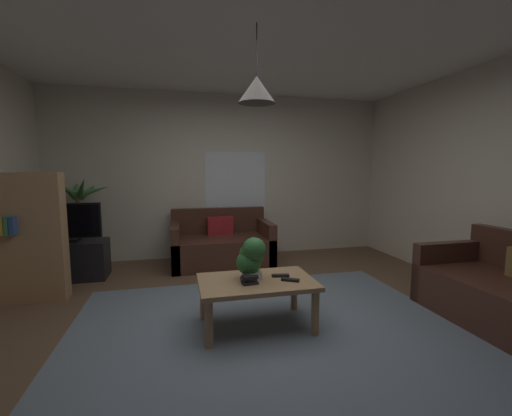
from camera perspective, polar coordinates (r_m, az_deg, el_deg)
floor at (r=3.29m, az=1.29°, el=-19.29°), size 5.38×5.05×0.02m
rug at (r=3.11m, az=2.29°, el=-20.62°), size 3.50×2.78×0.01m
wall_back at (r=5.47m, az=-5.53°, el=5.48°), size 5.50×0.06×2.64m
wall_right at (r=4.50m, az=37.19°, el=3.90°), size 0.06×5.05×2.64m
ceiling at (r=3.20m, az=1.43°, el=29.03°), size 5.38×5.05×0.02m
window_pane at (r=5.47m, az=-3.54°, el=3.83°), size 1.00×0.01×1.12m
couch_under_window at (r=5.06m, az=-5.98°, el=-6.56°), size 1.48×0.87×0.82m
couch_right_side at (r=3.93m, az=37.12°, el=-11.80°), size 0.87×1.34×0.82m
coffee_table at (r=3.06m, az=0.11°, el=-13.58°), size 1.04×0.65×0.44m
book_on_table_0 at (r=2.94m, az=-1.06°, el=-12.79°), size 0.14×0.11×0.02m
book_on_table_1 at (r=2.95m, az=-1.29°, el=-12.23°), size 0.15×0.11×0.03m
book_on_table_2 at (r=2.93m, az=-1.05°, el=-11.81°), size 0.14×0.10×0.03m
remote_on_table_0 at (r=3.13m, az=4.25°, el=-11.58°), size 0.17×0.08×0.02m
remote_on_table_1 at (r=3.02m, az=5.96°, el=-12.26°), size 0.16×0.12×0.02m
potted_plant_on_table at (r=2.99m, az=-0.81°, el=-8.51°), size 0.26×0.26×0.39m
tv_stand at (r=4.98m, az=-29.44°, el=-7.90°), size 0.90×0.44×0.50m
tv at (r=4.86m, az=-29.85°, el=-2.16°), size 0.81×0.16×0.50m
potted_palm_corner at (r=5.37m, az=-28.23°, el=-2.45°), size 0.84×0.79×1.37m
bookshelf_corner at (r=4.30m, az=-34.71°, el=-4.24°), size 0.70×0.31×1.40m
pendant_lamp at (r=2.95m, az=0.12°, el=19.83°), size 0.32×0.32×0.65m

